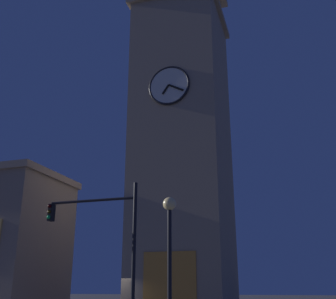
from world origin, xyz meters
name	(u,v)px	position (x,y,z in m)	size (l,w,h in m)	color
clocktower	(183,145)	(-3.61, -4.38, 11.76)	(6.68, 7.01, 28.62)	gray
traffic_signal_mid	(105,235)	(-3.25, 6.68, 4.07)	(4.22, 0.41, 6.22)	black
street_lamp	(169,241)	(-6.98, 9.57, 3.41)	(0.44, 0.44, 4.85)	black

